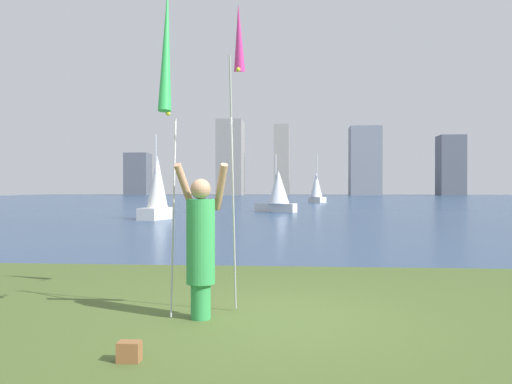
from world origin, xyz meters
TOP-DOWN VIEW (x-y plane):
  - ground at (0.00, 50.95)m, footprint 120.00×138.00m
  - person at (-0.81, -0.14)m, footprint 0.71×0.53m
  - kite_flag_left at (-1.20, -0.33)m, footprint 0.16×0.68m
  - kite_flag_right at (-0.43, 0.67)m, footprint 0.16×1.20m
  - bag at (-1.19, -1.81)m, footprint 0.21×0.15m
  - sailboat_0 at (-0.91, 28.94)m, footprint 2.89×1.99m
  - sailboat_1 at (2.48, 52.37)m, footprint 1.94×2.69m
  - sailboat_4 at (-6.78, 20.11)m, footprint 1.47×2.31m
  - skyline_tower_0 at (-34.91, 109.28)m, footprint 5.09×4.94m
  - skyline_tower_1 at (-14.16, 108.82)m, footprint 5.46×7.31m
  - skyline_tower_2 at (-3.09, 112.10)m, footprint 3.29×6.57m
  - skyline_tower_3 at (14.73, 108.18)m, footprint 6.50×5.60m
  - skyline_tower_4 at (32.75, 109.02)m, footprint 5.17×5.32m

SIDE VIEW (x-z plane):
  - ground at x=0.00m, z-range -0.12..0.00m
  - bag at x=-1.19m, z-range 0.00..0.19m
  - person at x=-0.81m, z-range -0.02..1.92m
  - sailboat_0 at x=-0.91m, z-range -0.55..3.32m
  - sailboat_4 at x=-6.78m, z-range -0.71..3.63m
  - sailboat_1 at x=2.48m, z-range -1.05..4.28m
  - kite_flag_left at x=-1.20m, z-range 1.20..5.33m
  - kite_flag_right at x=-0.43m, z-range 1.48..5.64m
  - skyline_tower_0 at x=-34.91m, z-range 0.00..9.27m
  - skyline_tower_4 at x=32.75m, z-range 0.00..12.63m
  - skyline_tower_3 at x=14.73m, z-range 0.00..14.55m
  - skyline_tower_2 at x=-3.09m, z-range 0.00..15.41m
  - skyline_tower_1 at x=-14.16m, z-range 0.00..16.22m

